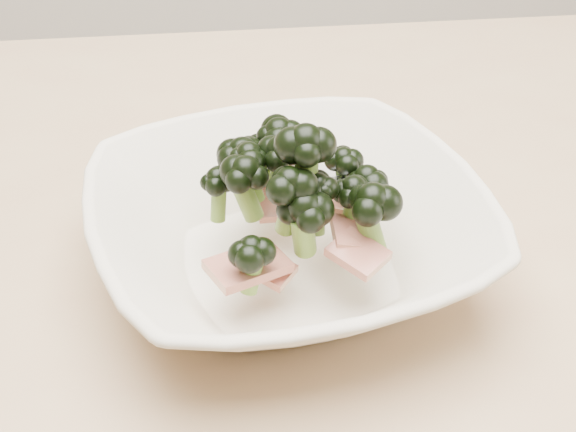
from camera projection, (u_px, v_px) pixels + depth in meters
name	position (u px, v px, depth m)	size (l,w,h in m)	color
dining_table	(227.00, 305.00, 0.73)	(1.20, 0.80, 0.75)	tan
broccoli_dish	(289.00, 226.00, 0.59)	(0.34, 0.34, 0.14)	beige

